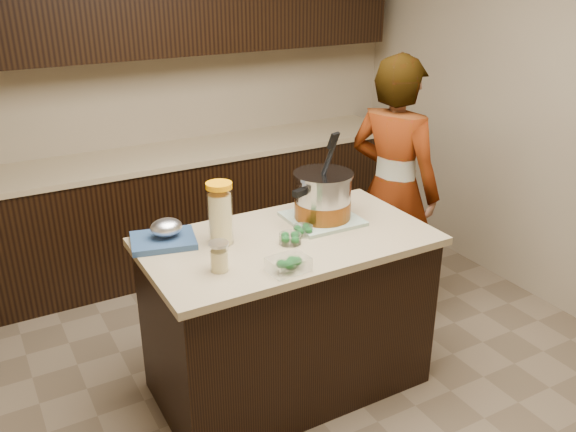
# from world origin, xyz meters

# --- Properties ---
(ground_plane) EXTENTS (4.00, 4.00, 0.00)m
(ground_plane) POSITION_xyz_m (0.00, 0.00, 0.00)
(ground_plane) COLOR brown
(ground_plane) RESTS_ON ground
(room_shell) EXTENTS (4.04, 4.04, 2.72)m
(room_shell) POSITION_xyz_m (0.00, 0.00, 1.71)
(room_shell) COLOR tan
(room_shell) RESTS_ON ground
(back_cabinets) EXTENTS (3.60, 0.63, 2.33)m
(back_cabinets) POSITION_xyz_m (0.00, 1.74, 0.94)
(back_cabinets) COLOR black
(back_cabinets) RESTS_ON ground
(island) EXTENTS (1.46, 0.81, 0.90)m
(island) POSITION_xyz_m (0.00, 0.00, 0.45)
(island) COLOR black
(island) RESTS_ON ground
(dish_towel) EXTENTS (0.37, 0.37, 0.02)m
(dish_towel) POSITION_xyz_m (0.27, 0.10, 0.91)
(dish_towel) COLOR #578260
(dish_towel) RESTS_ON island
(stock_pot) EXTENTS (0.44, 0.40, 0.45)m
(stock_pot) POSITION_xyz_m (0.27, 0.10, 1.03)
(stock_pot) COLOR #B7B7BC
(stock_pot) RESTS_ON dish_towel
(lemonade_pitcher) EXTENTS (0.15, 0.15, 0.31)m
(lemonade_pitcher) POSITION_xyz_m (-0.32, 0.11, 1.04)
(lemonade_pitcher) COLOR #DAC685
(lemonade_pitcher) RESTS_ON island
(mason_jar) EXTENTS (0.12, 0.12, 0.15)m
(mason_jar) POSITION_xyz_m (-0.44, -0.15, 0.97)
(mason_jar) COLOR #DAC685
(mason_jar) RESTS_ON island
(broccoli_tub_left) EXTENTS (0.13, 0.13, 0.05)m
(broccoli_tub_left) POSITION_xyz_m (0.09, -0.00, 0.92)
(broccoli_tub_left) COLOR silver
(broccoli_tub_left) RESTS_ON island
(broccoli_tub_right) EXTENTS (0.11, 0.11, 0.05)m
(broccoli_tub_right) POSITION_xyz_m (-0.02, -0.06, 0.92)
(broccoli_tub_right) COLOR silver
(broccoli_tub_right) RESTS_ON island
(broccoli_tub_rect) EXTENTS (0.19, 0.14, 0.06)m
(broccoli_tub_rect) POSITION_xyz_m (-0.17, -0.31, 0.93)
(broccoli_tub_rect) COLOR silver
(broccoli_tub_rect) RESTS_ON island
(blue_tray) EXTENTS (0.36, 0.31, 0.12)m
(blue_tray) POSITION_xyz_m (-0.56, 0.25, 0.94)
(blue_tray) COLOR navy
(blue_tray) RESTS_ON island
(person) EXTENTS (0.61, 0.73, 1.70)m
(person) POSITION_xyz_m (0.98, 0.39, 0.85)
(person) COLOR gray
(person) RESTS_ON ground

